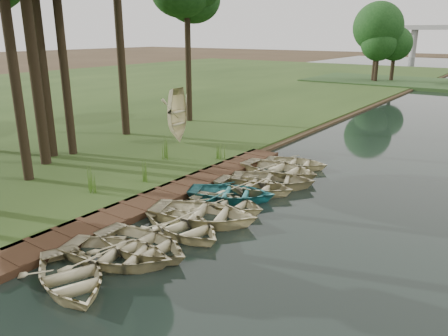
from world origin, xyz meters
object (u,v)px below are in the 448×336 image
Objects in this scene: rowboat_0 at (70,274)px; stored_rowboat at (178,137)px; boardwalk at (169,194)px; rowboat_2 at (142,242)px; rowboat_1 at (117,251)px.

rowboat_0 is 15.28m from stored_rowboat.
boardwalk is 4.53× the size of rowboat_2.
rowboat_0 is 1.62m from rowboat_1.
boardwalk is 7.02m from rowboat_0.
rowboat_2 is (0.23, 2.47, 0.01)m from rowboat_0.
stored_rowboat reaches higher than rowboat_0.
boardwalk is at bearing 9.60° from rowboat_1.
rowboat_0 is at bearing 174.60° from rowboat_2.
rowboat_2 is 13.34m from stored_rowboat.
stored_rowboat is at bearing 53.12° from rowboat_0.
rowboat_1 is 0.87m from rowboat_2.
rowboat_2 is 1.07× the size of stored_rowboat.
rowboat_2 reaches higher than boardwalk.
stored_rowboat is at bearing 36.14° from rowboat_2.
stored_rowboat is at bearing 128.54° from boardwalk.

